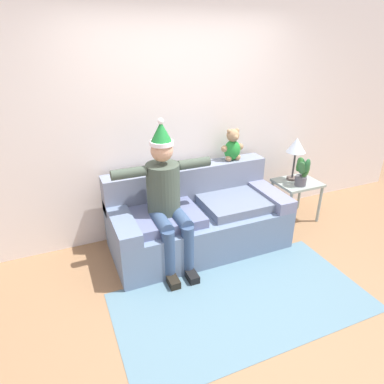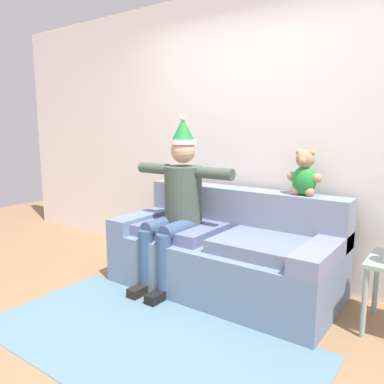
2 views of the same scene
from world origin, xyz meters
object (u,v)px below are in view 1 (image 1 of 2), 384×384
at_px(side_table, 297,188).
at_px(table_lamp, 296,147).
at_px(couch, 197,218).
at_px(potted_plant, 302,171).
at_px(person_seated, 167,195).
at_px(teddy_bear, 233,146).

height_order(side_table, table_lamp, table_lamp).
distance_m(couch, table_lamp, 1.53).
xyz_separation_m(table_lamp, potted_plant, (-0.02, -0.19, -0.24)).
relative_size(side_table, table_lamp, 0.96).
height_order(couch, potted_plant, potted_plant).
bearing_deg(table_lamp, couch, -174.44).
relative_size(person_seated, potted_plant, 4.12).
relative_size(teddy_bear, potted_plant, 1.03).
distance_m(person_seated, table_lamp, 1.84).
bearing_deg(couch, table_lamp, 5.56).
bearing_deg(table_lamp, teddy_bear, 170.12).
relative_size(side_table, potted_plant, 1.43).
distance_m(teddy_bear, table_lamp, 0.84).
xyz_separation_m(couch, potted_plant, (1.38, -0.05, 0.38)).
distance_m(person_seated, side_table, 1.87).
bearing_deg(table_lamp, potted_plant, -95.86).
height_order(table_lamp, potted_plant, table_lamp).
relative_size(table_lamp, potted_plant, 1.48).
xyz_separation_m(couch, table_lamp, (1.40, 0.14, 0.62)).
relative_size(couch, potted_plant, 5.24).
bearing_deg(table_lamp, side_table, -76.32).
distance_m(couch, side_table, 1.42).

